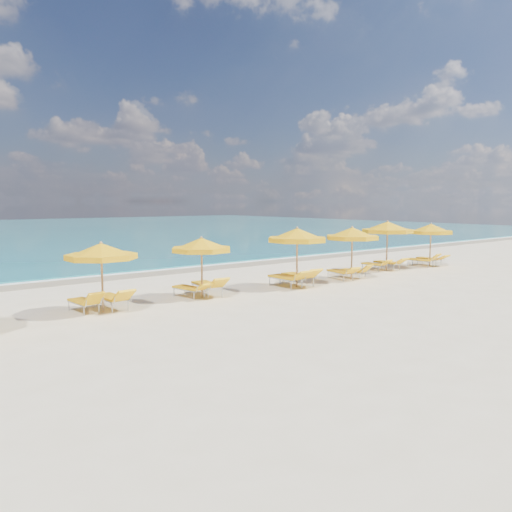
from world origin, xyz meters
TOP-DOWN VIEW (x-y plane):
  - ground_plane at (0.00, 0.00)m, footprint 120.00×120.00m
  - ocean at (0.00, 48.00)m, footprint 120.00×80.00m
  - wet_sand_band at (0.00, 7.40)m, footprint 120.00×2.60m
  - foam_line at (0.00, 8.20)m, footprint 120.00×1.20m
  - whitecap_near at (-6.00, 17.00)m, footprint 14.00×0.36m
  - whitecap_far at (8.00, 24.00)m, footprint 18.00×0.30m
  - umbrella_1 at (-7.46, 0.07)m, footprint 2.93×2.93m
  - umbrella_2 at (-3.62, 0.18)m, footprint 2.69×2.69m
  - umbrella_3 at (0.73, -0.33)m, footprint 3.27×3.27m
  - umbrella_4 at (4.12, -0.37)m, footprint 3.09×3.09m
  - umbrella_5 at (7.83, 0.47)m, footprint 2.97×2.97m
  - umbrella_6 at (11.11, 0.03)m, footprint 2.76×2.76m
  - lounger_1_left at (-7.93, 0.45)m, footprint 0.71×1.68m
  - lounger_1_right at (-7.04, 0.34)m, footprint 0.75×1.95m
  - lounger_2_left at (-3.96, 0.49)m, footprint 0.86×1.84m
  - lounger_2_right at (-3.16, 0.48)m, footprint 0.86×2.06m
  - lounger_3_left at (0.35, -0.09)m, footprint 0.71×2.04m
  - lounger_3_right at (1.10, -0.05)m, footprint 0.84×2.09m
  - lounger_4_left at (3.69, -0.12)m, footprint 0.89×1.87m
  - lounger_4_right at (4.60, -0.11)m, footprint 0.62×1.62m
  - lounger_5_left at (7.33, 0.87)m, footprint 0.56×1.64m
  - lounger_5_right at (8.19, 0.64)m, footprint 0.64×1.86m
  - lounger_6_left at (10.66, 0.29)m, footprint 0.82×1.83m
  - lounger_6_right at (11.56, 0.31)m, footprint 0.61×1.82m

SIDE VIEW (x-z plane):
  - ground_plane at x=0.00m, z-range 0.00..0.00m
  - ocean at x=0.00m, z-range -0.15..0.15m
  - wet_sand_band at x=0.00m, z-range -0.01..0.01m
  - foam_line at x=0.00m, z-range -0.01..0.01m
  - whitecap_near at x=-6.00m, z-range -0.03..0.03m
  - whitecap_far at x=8.00m, z-range -0.03..0.03m
  - lounger_5_left at x=7.33m, z-range -0.14..0.53m
  - lounger_4_right at x=4.60m, z-range -0.16..0.56m
  - lounger_1_left at x=-7.93m, z-range -0.19..0.61m
  - lounger_2_left at x=-3.96m, z-range -0.13..0.55m
  - lounger_6_right at x=11.56m, z-range -0.13..0.55m
  - lounger_4_left at x=3.69m, z-range -0.14..0.57m
  - lounger_6_left at x=10.66m, z-range -0.18..0.62m
  - lounger_5_right at x=8.19m, z-range -0.14..0.58m
  - lounger_1_right at x=-7.04m, z-range -0.18..0.65m
  - lounger_2_right at x=-3.16m, z-range -0.18..0.66m
  - lounger_3_left at x=0.35m, z-range -0.18..0.67m
  - lounger_3_right at x=1.10m, z-range -0.18..0.68m
  - umbrella_2 at x=-3.62m, z-range 0.81..3.10m
  - umbrella_1 at x=-7.46m, z-range 0.81..3.12m
  - umbrella_6 at x=11.11m, z-range 0.85..3.24m
  - umbrella_4 at x=4.12m, z-range 0.86..3.32m
  - umbrella_3 at x=0.73m, z-range 0.89..3.42m
  - umbrella_5 at x=7.83m, z-range 0.92..3.52m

